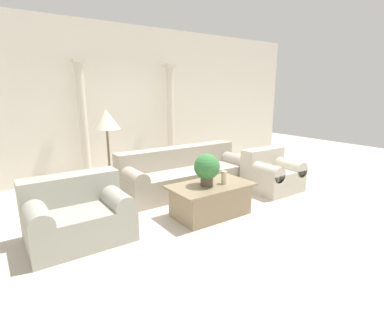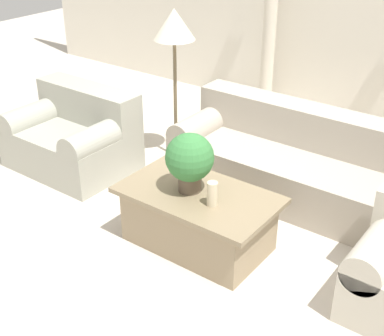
{
  "view_description": "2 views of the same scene",
  "coord_description": "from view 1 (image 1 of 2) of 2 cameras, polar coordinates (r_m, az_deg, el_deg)",
  "views": [
    {
      "loc": [
        -2.61,
        -3.79,
        1.84
      ],
      "look_at": [
        -0.03,
        -0.1,
        0.67
      ],
      "focal_mm": 28.0,
      "sensor_mm": 36.0,
      "label": 1
    },
    {
      "loc": [
        2.14,
        -3.36,
        2.61
      ],
      "look_at": [
        -0.19,
        -0.25,
        0.53
      ],
      "focal_mm": 50.0,
      "sensor_mm": 36.0,
      "label": 2
    }
  ],
  "objects": [
    {
      "name": "column_left",
      "position": [
        6.38,
        -20.0,
        8.26
      ],
      "size": [
        0.22,
        0.22,
        2.41
      ],
      "color": "beige",
      "rests_on": "ground_plane"
    },
    {
      "name": "wall_back",
      "position": [
        6.94,
        -13.1,
        12.26
      ],
      "size": [
        10.0,
        0.06,
        3.2
      ],
      "color": "silver",
      "rests_on": "ground_plane"
    },
    {
      "name": "coffee_table",
      "position": [
        4.53,
        3.56,
        -5.99
      ],
      "size": [
        1.24,
        0.72,
        0.48
      ],
      "color": "#998466",
      "rests_on": "ground_plane"
    },
    {
      "name": "potted_plant",
      "position": [
        4.33,
        2.85,
        0.06
      ],
      "size": [
        0.38,
        0.38,
        0.48
      ],
      "color": "brown",
      "rests_on": "coffee_table"
    },
    {
      "name": "column_right",
      "position": [
        7.17,
        -4.12,
        9.69
      ],
      "size": [
        0.22,
        0.22,
        2.41
      ],
      "color": "beige",
      "rests_on": "ground_plane"
    },
    {
      "name": "pillar_candle",
      "position": [
        4.48,
        6.12,
        -1.81
      ],
      "size": [
        0.08,
        0.08,
        0.19
      ],
      "color": "beige",
      "rests_on": "coffee_table"
    },
    {
      "name": "floor_lamp",
      "position": [
        4.73,
        -15.97,
        8.11
      ],
      "size": [
        0.41,
        0.41,
        1.57
      ],
      "color": "brown",
      "rests_on": "ground_plane"
    },
    {
      "name": "ground_plane",
      "position": [
        4.96,
        -0.35,
        -7.17
      ],
      "size": [
        16.0,
        16.0,
        0.0
      ],
      "primitive_type": "plane",
      "color": "beige"
    },
    {
      "name": "armchair",
      "position": [
        5.84,
        14.81,
        -0.9
      ],
      "size": [
        0.9,
        0.84,
        0.76
      ],
      "color": "beige",
      "rests_on": "ground_plane"
    },
    {
      "name": "sofa_long",
      "position": [
        5.63,
        -1.41,
        -1.06
      ],
      "size": [
        2.48,
        0.88,
        0.79
      ],
      "color": "#ADA393",
      "rests_on": "ground_plane"
    },
    {
      "name": "loveseat",
      "position": [
        4.06,
        -21.0,
        -8.16
      ],
      "size": [
        1.21,
        0.88,
        0.79
      ],
      "color": "#A6A697",
      "rests_on": "ground_plane"
    }
  ]
}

